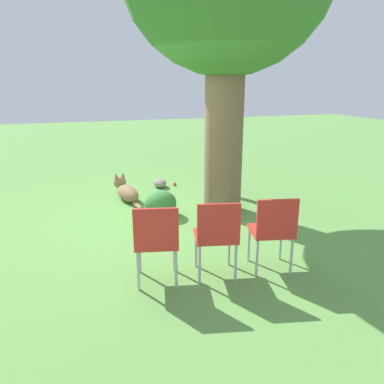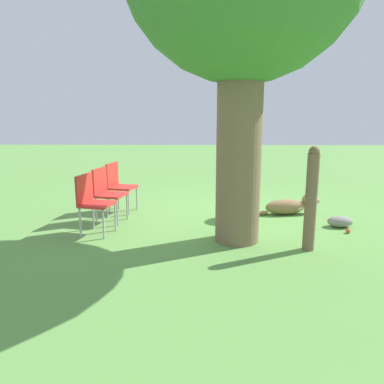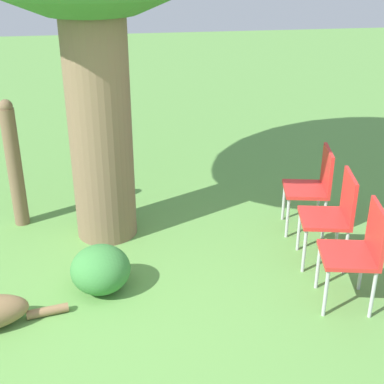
{
  "view_description": "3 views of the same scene",
  "coord_description": "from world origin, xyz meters",
  "px_view_note": "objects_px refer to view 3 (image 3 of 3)",
  "views": [
    {
      "loc": [
        5.28,
        -1.18,
        2.04
      ],
      "look_at": [
        0.47,
        0.38,
        0.53
      ],
      "focal_mm": 35.0,
      "sensor_mm": 36.0,
      "label": 1
    },
    {
      "loc": [
        0.42,
        6.03,
        1.72
      ],
      "look_at": [
        0.54,
        0.39,
        0.54
      ],
      "focal_mm": 35.0,
      "sensor_mm": 36.0,
      "label": 2
    },
    {
      "loc": [
        -0.02,
        -3.81,
        2.66
      ],
      "look_at": [
        0.69,
        0.52,
        0.64
      ],
      "focal_mm": 50.0,
      "sensor_mm": 36.0,
      "label": 3
    }
  ],
  "objects_px": {
    "red_chair_0": "(359,248)",
    "red_chair_1": "(334,212)",
    "fence_post": "(14,164)",
    "red_chair_2": "(314,184)"
  },
  "relations": [
    {
      "from": "red_chair_1",
      "to": "fence_post",
      "type": "bearing_deg",
      "value": -10.67
    },
    {
      "from": "red_chair_0",
      "to": "red_chair_1",
      "type": "distance_m",
      "value": 0.63
    },
    {
      "from": "red_chair_0",
      "to": "red_chair_1",
      "type": "xyz_separation_m",
      "value": [
        0.06,
        0.63,
        0.0
      ]
    },
    {
      "from": "red_chair_0",
      "to": "fence_post",
      "type": "bearing_deg",
      "value": -20.87
    },
    {
      "from": "fence_post",
      "to": "red_chair_0",
      "type": "xyz_separation_m",
      "value": [
        2.84,
        -1.87,
        -0.16
      ]
    },
    {
      "from": "fence_post",
      "to": "red_chair_1",
      "type": "height_order",
      "value": "fence_post"
    },
    {
      "from": "red_chair_0",
      "to": "red_chair_2",
      "type": "height_order",
      "value": "same"
    },
    {
      "from": "red_chair_1",
      "to": "red_chair_2",
      "type": "relative_size",
      "value": 1.0
    },
    {
      "from": "fence_post",
      "to": "red_chair_2",
      "type": "distance_m",
      "value": 3.02
    },
    {
      "from": "fence_post",
      "to": "red_chair_0",
      "type": "relative_size",
      "value": 1.53
    }
  ]
}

